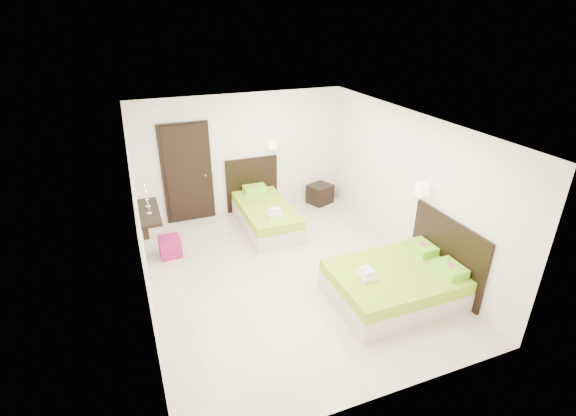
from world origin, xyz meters
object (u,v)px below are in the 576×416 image
object	(u,v)px
bed_double	(399,281)
nightstand	(320,194)
ottoman	(170,247)
bed_single	(265,213)

from	to	relation	value
bed_double	nightstand	bearing A→B (deg)	84.06
bed_double	ottoman	distance (m)	4.08
bed_single	nightstand	world-z (taller)	bed_single
bed_single	ottoman	distance (m)	2.06
nightstand	ottoman	xyz separation A→B (m)	(-3.56, -1.14, -0.04)
bed_double	ottoman	size ratio (longest dim) A/B	5.19
bed_single	ottoman	bearing A→B (deg)	-165.64
bed_single	ottoman	world-z (taller)	bed_single
bed_single	ottoman	xyz separation A→B (m)	(-2.00, -0.51, -0.11)
bed_double	nightstand	size ratio (longest dim) A/B	3.83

